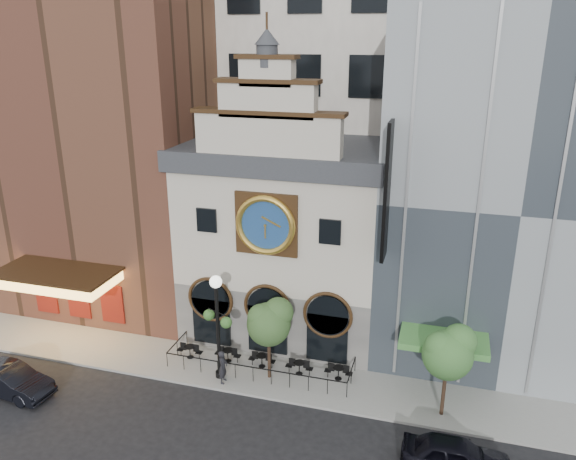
# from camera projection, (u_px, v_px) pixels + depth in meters

# --- Properties ---
(ground) EXTENTS (120.00, 120.00, 0.00)m
(ground) POSITION_uv_depth(u_px,v_px,m) (246.00, 396.00, 30.35)
(ground) COLOR black
(ground) RESTS_ON ground
(sidewalk) EXTENTS (44.00, 5.00, 0.15)m
(sidewalk) POSITION_uv_depth(u_px,v_px,m) (261.00, 370.00, 32.59)
(sidewalk) COLOR gray
(sidewalk) RESTS_ON ground
(clock_building) EXTENTS (12.60, 8.78, 18.65)m
(clock_building) POSITION_uv_depth(u_px,v_px,m) (286.00, 233.00, 35.22)
(clock_building) COLOR #605E5B
(clock_building) RESTS_ON ground
(theater_building) EXTENTS (14.00, 15.60, 25.00)m
(theater_building) POSITION_uv_depth(u_px,v_px,m) (114.00, 125.00, 38.60)
(theater_building) COLOR brown
(theater_building) RESTS_ON ground
(retail_building) EXTENTS (14.00, 14.40, 20.00)m
(retail_building) POSITION_uv_depth(u_px,v_px,m) (511.00, 186.00, 32.63)
(retail_building) COLOR gray
(retail_building) RESTS_ON ground
(office_tower) EXTENTS (20.00, 16.00, 40.00)m
(office_tower) POSITION_uv_depth(u_px,v_px,m) (332.00, 13.00, 41.85)
(office_tower) COLOR silver
(office_tower) RESTS_ON ground
(cafe_railing) EXTENTS (10.60, 2.60, 0.90)m
(cafe_railing) POSITION_uv_depth(u_px,v_px,m) (261.00, 362.00, 32.41)
(cafe_railing) COLOR black
(cafe_railing) RESTS_ON sidewalk
(bistro_0) EXTENTS (1.58, 0.68, 0.90)m
(bistro_0) POSITION_uv_depth(u_px,v_px,m) (190.00, 351.00, 33.54)
(bistro_0) COLOR black
(bistro_0) RESTS_ON sidewalk
(bistro_1) EXTENTS (1.58, 0.68, 0.90)m
(bistro_1) POSITION_uv_depth(u_px,v_px,m) (228.00, 354.00, 33.16)
(bistro_1) COLOR black
(bistro_1) RESTS_ON sidewalk
(bistro_2) EXTENTS (1.58, 0.68, 0.90)m
(bistro_2) POSITION_uv_depth(u_px,v_px,m) (262.00, 360.00, 32.61)
(bistro_2) COLOR black
(bistro_2) RESTS_ON sidewalk
(bistro_3) EXTENTS (1.58, 0.68, 0.90)m
(bistro_3) POSITION_uv_depth(u_px,v_px,m) (299.00, 367.00, 31.91)
(bistro_3) COLOR black
(bistro_3) RESTS_ON sidewalk
(bistro_4) EXTENTS (1.58, 0.68, 0.90)m
(bistro_4) POSITION_uv_depth(u_px,v_px,m) (338.00, 372.00, 31.44)
(bistro_4) COLOR black
(bistro_4) RESTS_ON sidewalk
(car_right) EXTENTS (4.86, 2.04, 1.64)m
(car_right) POSITION_uv_depth(u_px,v_px,m) (456.00, 456.00, 24.89)
(car_right) COLOR black
(car_right) RESTS_ON ground
(car_left) EXTENTS (5.09, 2.25, 1.63)m
(car_left) POSITION_uv_depth(u_px,v_px,m) (10.00, 380.00, 30.33)
(car_left) COLOR black
(car_left) RESTS_ON ground
(pedestrian) EXTENTS (0.51, 0.74, 1.94)m
(pedestrian) POSITION_uv_depth(u_px,v_px,m) (223.00, 367.00, 31.00)
(pedestrian) COLOR black
(pedestrian) RESTS_ON sidewalk
(lamppost) EXTENTS (1.88, 1.18, 6.23)m
(lamppost) POSITION_uv_depth(u_px,v_px,m) (217.00, 316.00, 30.55)
(lamppost) COLOR black
(lamppost) RESTS_ON sidewalk
(tree_left) EXTENTS (2.52, 2.42, 4.85)m
(tree_left) POSITION_uv_depth(u_px,v_px,m) (270.00, 321.00, 30.63)
(tree_left) COLOR #382619
(tree_left) RESTS_ON sidewalk
(tree_right) EXTENTS (2.60, 2.51, 5.02)m
(tree_right) POSITION_uv_depth(u_px,v_px,m) (449.00, 351.00, 27.50)
(tree_right) COLOR #382619
(tree_right) RESTS_ON sidewalk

